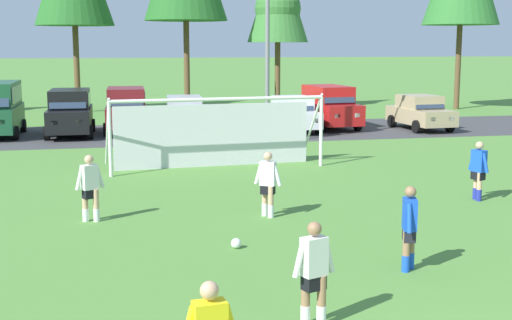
{
  "coord_description": "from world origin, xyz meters",
  "views": [
    {
      "loc": [
        -4.7,
        -6.6,
        4.28
      ],
      "look_at": [
        -0.79,
        11.33,
        1.26
      ],
      "focal_mm": 49.72,
      "sensor_mm": 36.0,
      "label": 1
    }
  ],
  "objects_px": {
    "soccer_goal": "(215,131)",
    "parked_car_slot_far_right": "(420,112)",
    "player_midfield_center": "(478,171)",
    "parked_car_slot_center_left": "(126,109)",
    "player_defender_far": "(409,228)",
    "parked_car_slot_center": "(185,113)",
    "player_striker_near": "(90,188)",
    "parked_car_slot_right": "(329,106)",
    "player_winger_right": "(314,274)",
    "parked_car_slot_left": "(70,112)",
    "parked_car_slot_center_right": "(293,114)",
    "street_lamp": "(271,48)",
    "player_winger_left": "(268,184)",
    "soccer_ball": "(236,243)"
  },
  "relations": [
    {
      "from": "parked_car_slot_center_left",
      "to": "parked_car_slot_right",
      "type": "xyz_separation_m",
      "value": [
        10.17,
        -0.51,
        0.0
      ]
    },
    {
      "from": "soccer_goal",
      "to": "street_lamp",
      "type": "height_order",
      "value": "street_lamp"
    },
    {
      "from": "soccer_goal",
      "to": "parked_car_slot_far_right",
      "type": "relative_size",
      "value": 1.75
    },
    {
      "from": "parked_car_slot_left",
      "to": "street_lamp",
      "type": "bearing_deg",
      "value": -29.62
    },
    {
      "from": "player_defender_far",
      "to": "parked_car_slot_center_right",
      "type": "relative_size",
      "value": 0.39
    },
    {
      "from": "player_midfield_center",
      "to": "parked_car_slot_right",
      "type": "height_order",
      "value": "parked_car_slot_right"
    },
    {
      "from": "parked_car_slot_right",
      "to": "street_lamp",
      "type": "relative_size",
      "value": 0.6
    },
    {
      "from": "soccer_ball",
      "to": "player_winger_left",
      "type": "distance_m",
      "value": 2.97
    },
    {
      "from": "parked_car_slot_center_right",
      "to": "street_lamp",
      "type": "xyz_separation_m",
      "value": [
        -2.1,
        -4.14,
        3.23
      ]
    },
    {
      "from": "soccer_ball",
      "to": "player_midfield_center",
      "type": "distance_m",
      "value": 8.08
    },
    {
      "from": "player_midfield_center",
      "to": "parked_car_slot_center_left",
      "type": "height_order",
      "value": "parked_car_slot_center_left"
    },
    {
      "from": "player_striker_near",
      "to": "parked_car_slot_right",
      "type": "height_order",
      "value": "parked_car_slot_right"
    },
    {
      "from": "soccer_ball",
      "to": "street_lamp",
      "type": "distance_m",
      "value": 16.19
    },
    {
      "from": "player_winger_left",
      "to": "street_lamp",
      "type": "xyz_separation_m",
      "value": [
        3.09,
        12.49,
        3.28
      ]
    },
    {
      "from": "player_midfield_center",
      "to": "parked_car_slot_far_right",
      "type": "relative_size",
      "value": 0.38
    },
    {
      "from": "player_defender_far",
      "to": "parked_car_slot_right",
      "type": "distance_m",
      "value": 23.09
    },
    {
      "from": "parked_car_slot_center_left",
      "to": "parked_car_slot_center",
      "type": "distance_m",
      "value": 2.84
    },
    {
      "from": "soccer_ball",
      "to": "player_winger_right",
      "type": "height_order",
      "value": "player_winger_right"
    },
    {
      "from": "parked_car_slot_center_right",
      "to": "player_defender_far",
      "type": "bearing_deg",
      "value": -99.44
    },
    {
      "from": "player_striker_near",
      "to": "parked_car_slot_far_right",
      "type": "xyz_separation_m",
      "value": [
        16.0,
        15.66,
        0.05
      ]
    },
    {
      "from": "parked_car_slot_left",
      "to": "parked_car_slot_far_right",
      "type": "xyz_separation_m",
      "value": [
        17.11,
        -1.22,
        -0.24
      ]
    },
    {
      "from": "player_winger_right",
      "to": "parked_car_slot_center",
      "type": "bearing_deg",
      "value": 87.86
    },
    {
      "from": "soccer_goal",
      "to": "player_striker_near",
      "type": "bearing_deg",
      "value": -120.87
    },
    {
      "from": "player_striker_near",
      "to": "parked_car_slot_center",
      "type": "xyz_separation_m",
      "value": [
        4.34,
        17.61,
        0.05
      ]
    },
    {
      "from": "parked_car_slot_center_right",
      "to": "player_midfield_center",
      "type": "bearing_deg",
      "value": -86.75
    },
    {
      "from": "player_defender_far",
      "to": "parked_car_slot_center",
      "type": "bearing_deg",
      "value": 94.07
    },
    {
      "from": "player_winger_left",
      "to": "parked_car_slot_center",
      "type": "bearing_deg",
      "value": 89.93
    },
    {
      "from": "soccer_goal",
      "to": "parked_car_slot_center_left",
      "type": "bearing_deg",
      "value": 103.82
    },
    {
      "from": "soccer_goal",
      "to": "parked_car_slot_left",
      "type": "height_order",
      "value": "soccer_goal"
    },
    {
      "from": "player_defender_far",
      "to": "parked_car_slot_right",
      "type": "bearing_deg",
      "value": 75.66
    },
    {
      "from": "player_winger_left",
      "to": "soccer_goal",
      "type": "bearing_deg",
      "value": 91.2
    },
    {
      "from": "parked_car_slot_right",
      "to": "player_winger_right",
      "type": "bearing_deg",
      "value": -108.61
    },
    {
      "from": "player_striker_near",
      "to": "parked_car_slot_center_left",
      "type": "distance_m",
      "value": 17.79
    },
    {
      "from": "player_midfield_center",
      "to": "parked_car_slot_center_left",
      "type": "relative_size",
      "value": 0.35
    },
    {
      "from": "parked_car_slot_left",
      "to": "soccer_ball",
      "type": "bearing_deg",
      "value": -78.28
    },
    {
      "from": "player_striker_near",
      "to": "street_lamp",
      "type": "xyz_separation_m",
      "value": [
        7.4,
        12.05,
        3.28
      ]
    },
    {
      "from": "player_striker_near",
      "to": "player_defender_far",
      "type": "distance_m",
      "value": 7.88
    },
    {
      "from": "street_lamp",
      "to": "parked_car_slot_center_left",
      "type": "bearing_deg",
      "value": 136.04
    },
    {
      "from": "soccer_ball",
      "to": "parked_car_slot_center_left",
      "type": "bearing_deg",
      "value": 94.17
    },
    {
      "from": "player_striker_near",
      "to": "parked_car_slot_center_left",
      "type": "bearing_deg",
      "value": 85.13
    },
    {
      "from": "player_winger_left",
      "to": "parked_car_slot_center_right",
      "type": "xyz_separation_m",
      "value": [
        5.19,
        16.63,
        0.05
      ]
    },
    {
      "from": "soccer_ball",
      "to": "player_defender_far",
      "type": "distance_m",
      "value": 3.7
    },
    {
      "from": "parked_car_slot_center",
      "to": "parked_car_slot_right",
      "type": "height_order",
      "value": "parked_car_slot_right"
    },
    {
      "from": "soccer_ball",
      "to": "parked_car_slot_center",
      "type": "height_order",
      "value": "parked_car_slot_center"
    },
    {
      "from": "player_winger_right",
      "to": "parked_car_slot_center_right",
      "type": "relative_size",
      "value": 0.39
    },
    {
      "from": "player_midfield_center",
      "to": "parked_car_slot_left",
      "type": "relative_size",
      "value": 0.35
    },
    {
      "from": "player_winger_right",
      "to": "parked_car_slot_far_right",
      "type": "height_order",
      "value": "parked_car_slot_far_right"
    },
    {
      "from": "parked_car_slot_center_left",
      "to": "parked_car_slot_center_right",
      "type": "relative_size",
      "value": 1.11
    },
    {
      "from": "parked_car_slot_left",
      "to": "parked_car_slot_center_right",
      "type": "relative_size",
      "value": 1.1
    },
    {
      "from": "parked_car_slot_center_right",
      "to": "parked_car_slot_far_right",
      "type": "bearing_deg",
      "value": -4.58
    }
  ]
}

